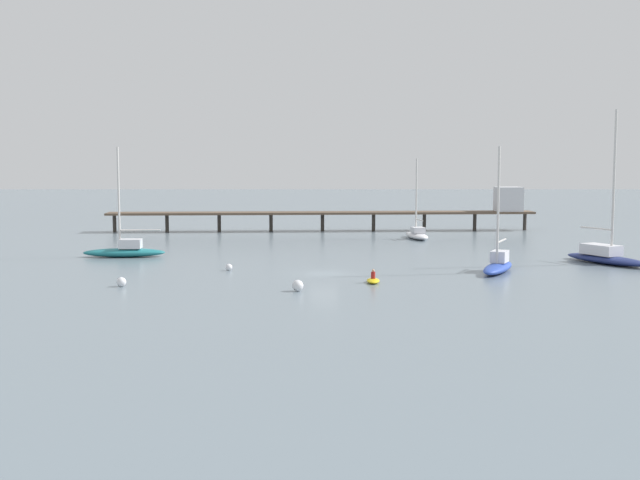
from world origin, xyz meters
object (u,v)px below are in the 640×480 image
(mooring_buoy_inner, at_px, (118,282))
(mooring_buoy_outer, at_px, (294,286))
(sailboat_teal, at_px, (122,250))
(dinghy_yellow, at_px, (370,280))
(mooring_buoy_mid, at_px, (226,267))
(sailboat_navy, at_px, (602,255))
(sailboat_white, at_px, (414,234))
(pier, at_px, (387,208))
(sailboat_blue, at_px, (495,264))

(mooring_buoy_inner, height_order, mooring_buoy_outer, mooring_buoy_outer)
(sailboat_teal, height_order, mooring_buoy_inner, sailboat_teal)
(dinghy_yellow, bearing_deg, mooring_buoy_mid, 150.18)
(dinghy_yellow, xyz_separation_m, mooring_buoy_mid, (-12.66, 7.26, 0.09))
(sailboat_navy, xyz_separation_m, sailboat_white, (-15.49, 24.30, -0.17))
(pier, relative_size, sailboat_teal, 5.28)
(sailboat_navy, relative_size, dinghy_yellow, 6.26)
(sailboat_blue, xyz_separation_m, mooring_buoy_inner, (-31.81, -8.18, -0.39))
(pier, distance_m, mooring_buoy_inner, 56.64)
(sailboat_teal, xyz_separation_m, mooring_buoy_mid, (11.92, -10.35, -0.43))
(sailboat_white, height_order, sailboat_blue, sailboat_blue)
(sailboat_navy, distance_m, sailboat_white, 28.82)
(pier, relative_size, sailboat_blue, 5.33)
(mooring_buoy_outer, bearing_deg, mooring_buoy_mid, 119.72)
(dinghy_yellow, bearing_deg, sailboat_blue, 27.97)
(sailboat_navy, xyz_separation_m, mooring_buoy_mid, (-36.11, -5.13, -0.51))
(sailboat_white, bearing_deg, mooring_buoy_inner, -126.04)
(pier, height_order, mooring_buoy_mid, pier)
(sailboat_navy, bearing_deg, sailboat_blue, -152.27)
(pier, distance_m, sailboat_blue, 42.66)
(sailboat_blue, xyz_separation_m, mooring_buoy_outer, (-17.69, -10.44, -0.33))
(dinghy_yellow, xyz_separation_m, mooring_buoy_inner, (-20.19, -2.01, 0.16))
(mooring_buoy_outer, bearing_deg, pier, 77.49)
(pier, xyz_separation_m, mooring_buoy_mid, (-18.26, -41.08, -2.87))
(sailboat_teal, distance_m, mooring_buoy_mid, 15.79)
(sailboat_blue, distance_m, mooring_buoy_inner, 32.85)
(pier, bearing_deg, sailboat_teal, -134.48)
(pier, height_order, mooring_buoy_outer, pier)
(sailboat_teal, relative_size, sailboat_white, 1.12)
(dinghy_yellow, bearing_deg, sailboat_navy, 27.85)
(sailboat_blue, distance_m, mooring_buoy_mid, 24.31)
(dinghy_yellow, height_order, mooring_buoy_mid, dinghy_yellow)
(sailboat_blue, bearing_deg, mooring_buoy_mid, 177.43)
(sailboat_teal, xyz_separation_m, dinghy_yellow, (24.58, -17.61, -0.52))
(sailboat_teal, bearing_deg, mooring_buoy_mid, -40.97)
(mooring_buoy_mid, bearing_deg, sailboat_blue, -2.57)
(sailboat_blue, height_order, dinghy_yellow, sailboat_blue)
(sailboat_white, xyz_separation_m, sailboat_blue, (3.66, -30.52, 0.12))
(sailboat_navy, bearing_deg, sailboat_teal, 173.80)
(sailboat_navy, xyz_separation_m, mooring_buoy_outer, (-29.52, -16.66, -0.38))
(sailboat_blue, distance_m, mooring_buoy_outer, 20.55)
(pier, xyz_separation_m, mooring_buoy_inner, (-25.79, -50.35, -2.80))
(sailboat_teal, relative_size, sailboat_blue, 1.01)
(mooring_buoy_outer, bearing_deg, sailboat_navy, 29.44)
(sailboat_white, relative_size, sailboat_blue, 0.90)
(sailboat_teal, xyz_separation_m, sailboat_white, (32.54, 19.08, -0.09))
(mooring_buoy_mid, xyz_separation_m, mooring_buoy_outer, (6.59, -11.53, 0.13))
(pier, bearing_deg, mooring_buoy_mid, -113.97)
(pier, distance_m, sailboat_navy, 40.21)
(sailboat_white, distance_m, mooring_buoy_mid, 35.94)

